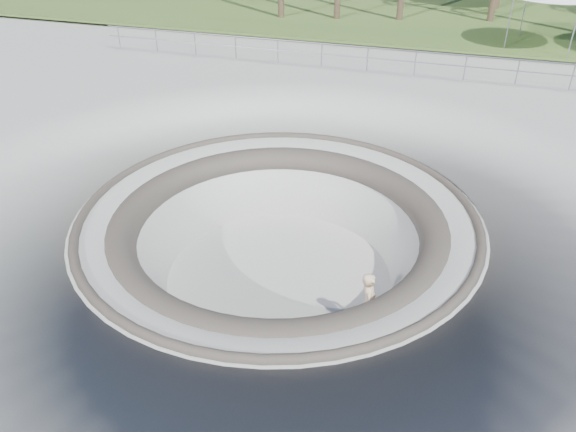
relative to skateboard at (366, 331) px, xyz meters
name	(u,v)px	position (x,y,z in m)	size (l,w,h in m)	color
ground	(278,214)	(-2.70, 1.58, 1.84)	(180.00, 180.00, 0.00)	#ADADA8
skate_bowl	(279,271)	(-2.70, 1.58, 0.01)	(14.00, 14.00, 4.10)	#ADADA8
distant_hills	(470,20)	(1.08, 58.75, -5.18)	(103.20, 45.00, 28.60)	brown
safety_railing	(367,59)	(-2.70, 13.58, 2.53)	(25.00, 0.06, 1.03)	gray
skateboard	(366,331)	(0.00, 0.00, 0.00)	(0.77, 0.33, 0.08)	brown
skater	(368,304)	(0.00, 0.00, 0.85)	(0.61, 0.40, 1.67)	#D1AF87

